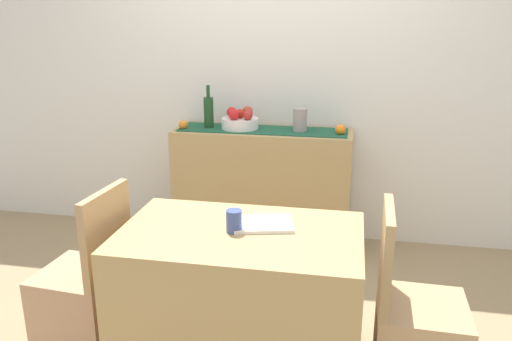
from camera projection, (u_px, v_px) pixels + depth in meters
The scene contains 19 objects.
ground_plane at pixel (247, 308), 3.12m from camera, with size 6.40×6.40×0.02m, color #97815D.
room_wall_rear at pixel (278, 64), 3.83m from camera, with size 6.40×0.06×2.70m, color silver.
sideboard_console at pixel (262, 188), 3.86m from camera, with size 1.30×0.42×0.90m, color tan.
table_runner at pixel (263, 130), 3.73m from camera, with size 1.23×0.32×0.01m, color #1B4F35.
fruit_bowl at pixel (240, 123), 3.75m from camera, with size 0.27×0.27×0.08m, color white.
apple_center at pixel (247, 111), 3.79m from camera, with size 0.08×0.08×0.08m, color #AC3826.
apple_rear at pixel (232, 112), 3.76m from camera, with size 0.08×0.08×0.08m, color red.
apple_front at pixel (240, 114), 3.73m from camera, with size 0.07×0.07×0.07m, color #B12917.
apple_right at pixel (248, 115), 3.66m from camera, with size 0.07×0.07×0.07m, color #AF2926.
apple_left at pixel (234, 114), 3.67m from camera, with size 0.08×0.08×0.08m, color red.
wine_bottle at pixel (209, 112), 3.77m from camera, with size 0.07×0.07×0.32m.
ceramic_vase at pixel (300, 120), 3.66m from camera, with size 0.10×0.10×0.17m, color gray.
orange_loose_near_bowl at pixel (340, 130), 3.58m from camera, with size 0.07×0.07×0.07m, color orange.
orange_loose_far at pixel (183, 125), 3.75m from camera, with size 0.07×0.07×0.07m, color orange.
dining_table at pixel (241, 301), 2.49m from camera, with size 1.13×0.71×0.74m, color tan.
open_book at pixel (263, 224), 2.44m from camera, with size 0.28×0.21×0.02m, color white.
coffee_cup at pixel (234, 221), 2.36m from camera, with size 0.07×0.07×0.11m, color #3A4E92.
chair_near_window at pixel (86, 303), 2.66m from camera, with size 0.43×0.43×0.90m.
chair_by_corner at pixel (416, 339), 2.37m from camera, with size 0.41×0.41×0.90m.
Camera 1 is at (0.57, -2.68, 1.70)m, focal length 35.89 mm.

